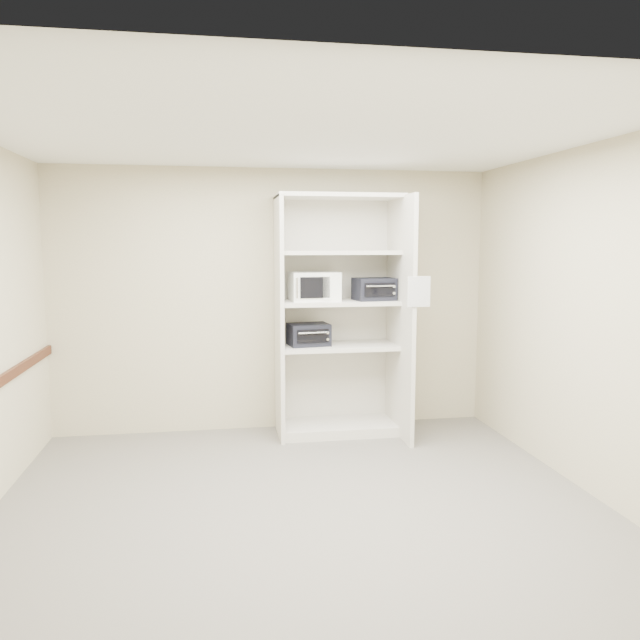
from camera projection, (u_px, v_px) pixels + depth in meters
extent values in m
cube|color=#67645B|center=(301.00, 503.00, 4.68)|extent=(4.50, 4.00, 0.01)
cube|color=white|center=(299.00, 134.00, 4.35)|extent=(4.50, 4.00, 0.01)
cube|color=#C3BA96|center=(274.00, 300.00, 6.47)|extent=(4.50, 0.02, 2.70)
cube|color=#C3BA96|center=(365.00, 388.00, 2.56)|extent=(4.50, 0.02, 2.70)
cube|color=#C3BA96|center=(584.00, 319.00, 4.89)|extent=(0.02, 4.00, 2.70)
cube|color=beige|center=(279.00, 318.00, 6.18)|extent=(0.04, 0.60, 2.40)
cube|color=beige|center=(400.00, 318.00, 6.23)|extent=(0.04, 0.90, 2.40)
cube|color=beige|center=(333.00, 314.00, 6.58)|extent=(1.24, 0.02, 2.40)
cube|color=beige|center=(338.00, 427.00, 6.44)|extent=(1.16, 0.56, 0.10)
cube|color=beige|center=(338.00, 346.00, 6.34)|extent=(1.16, 0.56, 0.04)
cube|color=beige|center=(338.00, 302.00, 6.28)|extent=(1.16, 0.56, 0.04)
cube|color=beige|center=(338.00, 252.00, 6.22)|extent=(1.16, 0.56, 0.04)
cube|color=beige|center=(339.00, 196.00, 6.15)|extent=(1.24, 0.60, 0.04)
cube|color=white|center=(314.00, 286.00, 6.23)|extent=(0.49, 0.38, 0.29)
cube|color=black|center=(374.00, 289.00, 6.28)|extent=(0.42, 0.34, 0.22)
cube|color=black|center=(309.00, 334.00, 6.26)|extent=(0.43, 0.35, 0.22)
cube|color=white|center=(419.00, 292.00, 5.76)|extent=(0.22, 0.02, 0.28)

